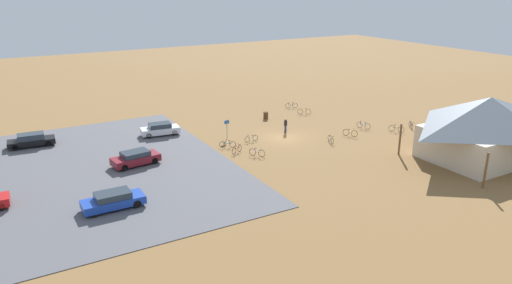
{
  "coord_description": "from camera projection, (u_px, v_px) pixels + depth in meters",
  "views": [
    {
      "loc": [
        27.94,
        42.39,
        16.5
      ],
      "look_at": [
        5.21,
        2.86,
        1.2
      ],
      "focal_mm": 33.62,
      "sensor_mm": 36.0,
      "label": 1
    }
  ],
  "objects": [
    {
      "name": "ground",
      "position": [
        284.0,
        138.0,
        53.29
      ],
      "size": [
        160.0,
        160.0,
        0.0
      ],
      "primitive_type": "plane",
      "color": "olive",
      "rests_on": "ground"
    },
    {
      "name": "trash_bin",
      "position": [
        266.0,
        115.0,
        60.52
      ],
      "size": [
        0.6,
        0.6,
        0.9
      ],
      "primitive_type": "cylinder",
      "color": "brown",
      "rests_on": "ground"
    },
    {
      "name": "parking_lot_asphalt",
      "position": [
        20.0,
        184.0,
        41.06
      ],
      "size": [
        36.48,
        31.15,
        0.05
      ],
      "primitive_type": "cube",
      "color": "#56565B",
      "rests_on": "ground"
    },
    {
      "name": "bicycle_purple_yard_left",
      "position": [
        411.0,
        125.0,
        56.59
      ],
      "size": [
        0.92,
        1.45,
        0.81
      ],
      "color": "black",
      "rests_on": "ground"
    },
    {
      "name": "bicycle_yellow_back_row",
      "position": [
        350.0,
        133.0,
        53.7
      ],
      "size": [
        0.93,
        1.49,
        0.91
      ],
      "color": "black",
      "rests_on": "ground"
    },
    {
      "name": "car_white_end_stall",
      "position": [
        160.0,
        129.0,
        53.88
      ],
      "size": [
        4.44,
        2.34,
        1.37
      ],
      "color": "white",
      "rests_on": "parking_lot_asphalt"
    },
    {
      "name": "bicycle_red_yard_right",
      "position": [
        237.0,
        149.0,
        48.47
      ],
      "size": [
        1.51,
        0.82,
        0.82
      ],
      "color": "black",
      "rests_on": "ground"
    },
    {
      "name": "bicycle_white_trailside",
      "position": [
        331.0,
        139.0,
        51.57
      ],
      "size": [
        0.62,
        1.59,
        0.82
      ],
      "color": "black",
      "rests_on": "ground"
    },
    {
      "name": "bike_pavilion",
      "position": [
        487.0,
        125.0,
        46.23
      ],
      "size": [
        13.31,
        9.87,
        6.1
      ],
      "color": "beige",
      "rests_on": "ground"
    },
    {
      "name": "bicycle_orange_mid_cluster",
      "position": [
        304.0,
        111.0,
        62.6
      ],
      "size": [
        1.43,
        1.08,
        0.86
      ],
      "color": "black",
      "rests_on": "ground"
    },
    {
      "name": "lot_sign",
      "position": [
        227.0,
        126.0,
        52.54
      ],
      "size": [
        0.56,
        0.08,
        2.2
      ],
      "color": "#99999E",
      "rests_on": "ground"
    },
    {
      "name": "car_blue_far_end",
      "position": [
        113.0,
        200.0,
        36.42
      ],
      "size": [
        4.65,
        1.86,
        1.33
      ],
      "color": "#1E42B2",
      "rests_on": "parking_lot_asphalt"
    },
    {
      "name": "bicycle_blue_lone_east",
      "position": [
        364.0,
        125.0,
        56.45
      ],
      "size": [
        0.72,
        1.67,
        0.88
      ],
      "color": "black",
      "rests_on": "ground"
    },
    {
      "name": "bicycle_green_edge_south",
      "position": [
        396.0,
        129.0,
        55.2
      ],
      "size": [
        0.98,
        1.55,
        0.87
      ],
      "color": "black",
      "rests_on": "ground"
    },
    {
      "name": "bicycle_white_edge_north",
      "position": [
        257.0,
        152.0,
        47.54
      ],
      "size": [
        1.05,
        1.41,
        0.85
      ],
      "color": "black",
      "rests_on": "ground"
    },
    {
      "name": "visitor_crossing_yard",
      "position": [
        286.0,
        125.0,
        54.9
      ],
      "size": [
        0.38,
        0.4,
        1.69
      ],
      "color": "#2D3347",
      "rests_on": "ground"
    },
    {
      "name": "bicycle_teal_lone_west",
      "position": [
        227.0,
        144.0,
        50.07
      ],
      "size": [
        1.56,
        0.82,
        0.78
      ],
      "color": "black",
      "rests_on": "ground"
    },
    {
      "name": "car_black_second_row",
      "position": [
        31.0,
        140.0,
        50.16
      ],
      "size": [
        4.73,
        2.15,
        1.38
      ],
      "color": "black",
      "rests_on": "parking_lot_asphalt"
    },
    {
      "name": "bicycle_silver_near_sign",
      "position": [
        251.0,
        138.0,
        51.9
      ],
      "size": [
        1.61,
        0.48,
        0.8
      ],
      "color": "black",
      "rests_on": "ground"
    },
    {
      "name": "car_maroon_aisle_side",
      "position": [
        136.0,
        158.0,
        45.07
      ],
      "size": [
        4.61,
        2.44,
        1.35
      ],
      "color": "maroon",
      "rests_on": "parking_lot_asphalt"
    },
    {
      "name": "bicycle_black_yard_front",
      "position": [
        292.0,
        105.0,
        65.7
      ],
      "size": [
        1.52,
        0.77,
        0.85
      ],
      "color": "black",
      "rests_on": "ground"
    }
  ]
}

